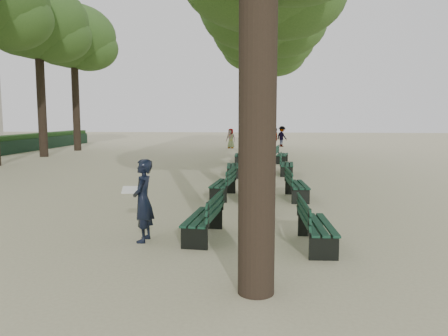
{
  "coord_description": "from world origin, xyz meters",
  "views": [
    {
      "loc": [
        1.57,
        -8.01,
        2.52
      ],
      "look_at": [
        0.6,
        3.0,
        1.2
      ],
      "focal_mm": 35.0,
      "sensor_mm": 36.0,
      "label": 1
    }
  ],
  "objects": [
    {
      "name": "tree_far_4",
      "position": [
        -12.0,
        18.0,
        8.14
      ],
      "size": [
        6.0,
        6.0,
        10.45
      ],
      "color": "#33261C",
      "rests_on": "ground"
    },
    {
      "name": "bench_right_0",
      "position": [
        2.63,
        0.31,
        0.27
      ],
      "size": [
        0.65,
        1.82,
        0.92
      ],
      "color": "black",
      "rests_on": "ground"
    },
    {
      "name": "bench_right_2",
      "position": [
        2.63,
        10.87,
        0.27
      ],
      "size": [
        0.68,
        1.83,
        0.92
      ],
      "color": "black",
      "rests_on": "ground"
    },
    {
      "name": "bench_right_3",
      "position": [
        2.63,
        15.69,
        0.27
      ],
      "size": [
        0.81,
        1.86,
        0.92
      ],
      "color": "black",
      "rests_on": "ground"
    },
    {
      "name": "ground",
      "position": [
        0.0,
        0.0,
        0.0
      ],
      "size": [
        120.0,
        120.0,
        0.0
      ],
      "primitive_type": "plane",
      "color": "#C4BD94",
      "rests_on": "ground"
    },
    {
      "name": "tree_central_5",
      "position": [
        1.5,
        23.0,
        7.65
      ],
      "size": [
        6.0,
        6.0,
        9.95
      ],
      "color": "#33261C",
      "rests_on": "ground"
    },
    {
      "name": "pedestrian_d",
      "position": [
        -0.92,
        26.21,
        0.77
      ],
      "size": [
        0.82,
        0.54,
        1.55
      ],
      "primitive_type": "imported",
      "rotation": [
        0.0,
        0.0,
        5.95
      ],
      "color": "#262628",
      "rests_on": "ground"
    },
    {
      "name": "bench_left_2",
      "position": [
        0.37,
        10.18,
        0.27
      ],
      "size": [
        0.68,
        1.83,
        0.92
      ],
      "color": "black",
      "rests_on": "ground"
    },
    {
      "name": "pedestrian_c",
      "position": [
        2.54,
        25.53,
        0.82
      ],
      "size": [
        0.59,
        1.01,
        1.64
      ],
      "primitive_type": "imported",
      "rotation": [
        0.0,
        0.0,
        1.28
      ],
      "color": "#262628",
      "rests_on": "ground"
    },
    {
      "name": "man_with_map",
      "position": [
        -0.8,
        0.41,
        0.84
      ],
      "size": [
        0.61,
        0.67,
        1.67
      ],
      "color": "black",
      "rests_on": "ground"
    },
    {
      "name": "pedestrian_b",
      "position": [
        3.18,
        28.41,
        0.84
      ],
      "size": [
        0.93,
        1.07,
        1.69
      ],
      "primitive_type": "imported",
      "rotation": [
        0.0,
        0.0,
        2.23
      ],
      "color": "#262628",
      "rests_on": "ground"
    },
    {
      "name": "bench_left_1",
      "position": [
        0.37,
        5.29,
        0.27
      ],
      "size": [
        0.75,
        1.85,
        0.92
      ],
      "color": "black",
      "rests_on": "ground"
    },
    {
      "name": "tree_central_4",
      "position": [
        1.5,
        18.0,
        7.65
      ],
      "size": [
        6.0,
        6.0,
        9.95
      ],
      "color": "#33261C",
      "rests_on": "ground"
    },
    {
      "name": "tree_far_5",
      "position": [
        -12.0,
        23.0,
        8.14
      ],
      "size": [
        6.0,
        6.0,
        10.45
      ],
      "color": "#33261C",
      "rests_on": "ground"
    },
    {
      "name": "bench_right_1",
      "position": [
        2.63,
        5.26,
        0.27
      ],
      "size": [
        0.69,
        1.83,
        0.92
      ],
      "color": "black",
      "rests_on": "ground"
    },
    {
      "name": "bench_left_3",
      "position": [
        0.37,
        15.34,
        0.27
      ],
      "size": [
        0.64,
        1.82,
        0.92
      ],
      "color": "black",
      "rests_on": "ground"
    },
    {
      "name": "tree_central_3",
      "position": [
        1.5,
        13.0,
        7.65
      ],
      "size": [
        6.0,
        6.0,
        9.95
      ],
      "color": "#33261C",
      "rests_on": "ground"
    },
    {
      "name": "bench_left_0",
      "position": [
        0.37,
        0.73,
        0.27
      ],
      "size": [
        0.72,
        1.84,
        0.92
      ],
      "color": "black",
      "rests_on": "ground"
    }
  ]
}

